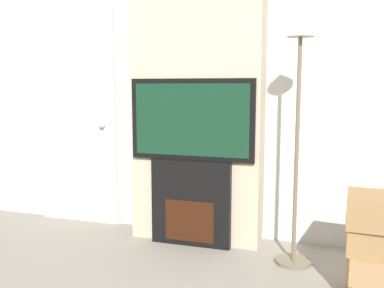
% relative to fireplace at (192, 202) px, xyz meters
% --- Properties ---
extents(wall_back, '(6.00, 0.06, 2.70)m').
position_rel_fireplace_xyz_m(wall_back, '(0.00, 0.33, 0.99)').
color(wall_back, silver).
rests_on(wall_back, ground_plane).
extents(chimney_breast, '(1.13, 0.30, 2.70)m').
position_rel_fireplace_xyz_m(chimney_breast, '(0.00, 0.15, 0.99)').
color(chimney_breast, beige).
rests_on(chimney_breast, ground_plane).
extents(fireplace, '(0.69, 0.15, 0.73)m').
position_rel_fireplace_xyz_m(fireplace, '(0.00, 0.00, 0.00)').
color(fireplace, black).
rests_on(fireplace, ground_plane).
extents(television, '(1.06, 0.07, 0.68)m').
position_rel_fireplace_xyz_m(television, '(0.00, -0.00, 0.71)').
color(television, black).
rests_on(television, fireplace).
extents(floor_lamp, '(0.28, 0.28, 1.80)m').
position_rel_fireplace_xyz_m(floor_lamp, '(0.87, -0.15, 0.76)').
color(floor_lamp, '#726651').
rests_on(floor_lamp, ground_plane).
extents(box_stack, '(0.49, 0.45, 0.66)m').
position_rel_fireplace_xyz_m(box_stack, '(1.45, -0.51, -0.00)').
color(box_stack, tan).
rests_on(box_stack, ground_plane).
extents(entry_door, '(0.84, 0.09, 2.03)m').
position_rel_fireplace_xyz_m(entry_door, '(-1.28, 0.28, 0.65)').
color(entry_door, silver).
rests_on(entry_door, ground_plane).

